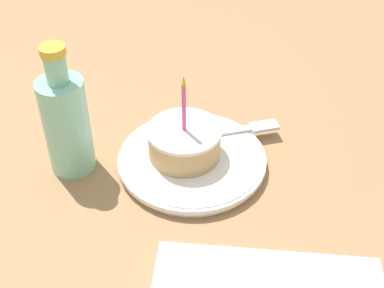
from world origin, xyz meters
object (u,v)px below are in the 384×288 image
fork (227,132)px  plate (192,160)px  bottle (66,122)px  cake_slice (184,142)px

fork → plate: bearing=-129.2°
fork → bottle: bearing=-161.4°
plate → cake_slice: (-0.01, 0.00, 0.03)m
plate → fork: 0.08m
plate → cake_slice: size_ratio=1.61×
cake_slice → bottle: bearing=-173.2°
plate → cake_slice: cake_slice is taller
plate → cake_slice: 0.03m
fork → bottle: (-0.23, -0.08, 0.06)m
plate → fork: size_ratio=1.16×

